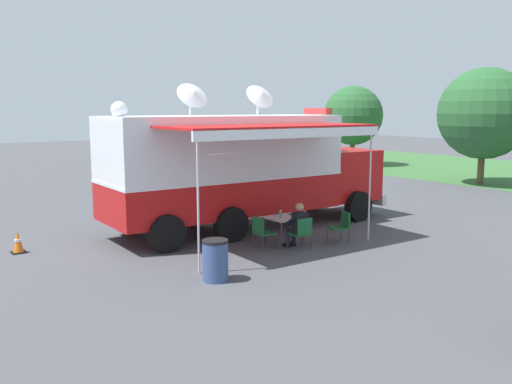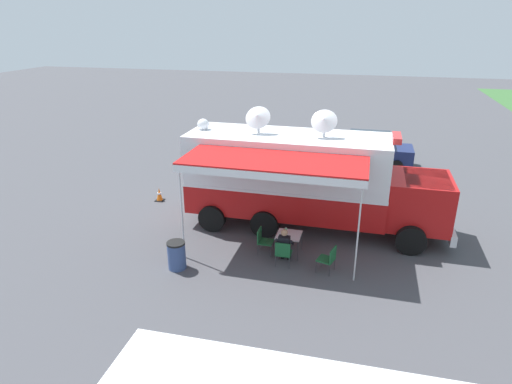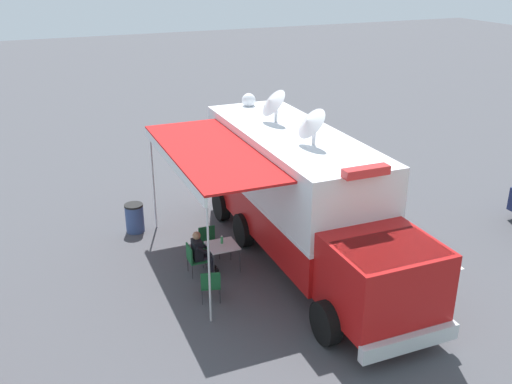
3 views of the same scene
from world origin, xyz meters
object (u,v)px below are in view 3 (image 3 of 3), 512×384
at_px(folding_chair_at_table, 194,257).
at_px(command_truck, 302,194).
at_px(water_bottle, 222,240).
at_px(folding_table, 222,247).
at_px(folding_chair_spare_by_truck, 211,283).
at_px(folding_chair_beside_table, 208,240).
at_px(seated_responder, 200,251).
at_px(trash_bin, 135,218).
at_px(traffic_cone, 247,171).

bearing_deg(folding_chair_at_table, command_truck, 174.95).
xyz_separation_m(command_truck, water_bottle, (2.22, -0.34, -1.11)).
relative_size(folding_table, folding_chair_spare_by_truck, 0.93).
bearing_deg(folding_chair_beside_table, folding_chair_spare_by_truck, 72.78).
height_order(folding_table, seated_responder, seated_responder).
height_order(folding_chair_spare_by_truck, trash_bin, trash_bin).
height_order(folding_table, folding_chair_spare_by_truck, folding_chair_spare_by_truck).
distance_m(command_truck, traffic_cone, 6.74).
relative_size(folding_table, traffic_cone, 1.39).
bearing_deg(folding_chair_beside_table, command_truck, 155.31).
bearing_deg(water_bottle, folding_chair_beside_table, -78.76).
distance_m(folding_chair_at_table, traffic_cone, 7.39).
xyz_separation_m(water_bottle, folding_chair_spare_by_truck, (0.84, 1.50, -0.32)).
bearing_deg(folding_chair_spare_by_truck, traffic_cone, -118.04).
bearing_deg(folding_chair_spare_by_truck, water_bottle, -119.37).
height_order(water_bottle, folding_chair_spare_by_truck, water_bottle).
distance_m(command_truck, water_bottle, 2.50).
xyz_separation_m(folding_chair_at_table, seated_responder, (-0.19, 0.00, 0.14)).
distance_m(folding_table, folding_chair_spare_by_truck, 1.62).
height_order(water_bottle, folding_chair_beside_table, water_bottle).
bearing_deg(folding_chair_spare_by_truck, seated_responder, -98.19).
bearing_deg(command_truck, trash_bin, -41.36).
distance_m(folding_chair_at_table, folding_chair_spare_by_truck, 1.43).
xyz_separation_m(command_truck, folding_chair_at_table, (3.04, -0.27, -1.43)).
bearing_deg(command_truck, folding_table, -6.03).
bearing_deg(trash_bin, folding_table, 117.81).
distance_m(folding_chair_at_table, folding_chair_beside_table, 1.06).
bearing_deg(folding_chair_spare_by_truck, folding_chair_beside_table, -107.22).
xyz_separation_m(folding_table, traffic_cone, (-3.24, -6.22, -0.39)).
bearing_deg(seated_responder, traffic_cone, -121.89).
relative_size(command_truck, trash_bin, 10.45).
height_order(folding_table, trash_bin, trash_bin).
height_order(water_bottle, trash_bin, water_bottle).
bearing_deg(traffic_cone, seated_responder, 58.11).
xyz_separation_m(water_bottle, seated_responder, (0.64, 0.07, -0.18)).
xyz_separation_m(water_bottle, trash_bin, (1.74, -3.14, -0.38)).
bearing_deg(folding_chair_at_table, folding_table, 177.69).
distance_m(trash_bin, traffic_cone, 5.78).
relative_size(water_bottle, seated_responder, 0.18).
xyz_separation_m(command_truck, folding_table, (2.24, -0.24, -1.27)).
height_order(seated_responder, trash_bin, seated_responder).
bearing_deg(traffic_cone, water_bottle, 62.29).
bearing_deg(traffic_cone, trash_bin, 30.97).
relative_size(folding_chair_at_table, traffic_cone, 1.50).
relative_size(folding_chair_spare_by_truck, seated_responder, 0.70).
bearing_deg(trash_bin, command_truck, 138.64).
bearing_deg(command_truck, traffic_cone, -98.76).
bearing_deg(traffic_cone, command_truck, 81.24).
bearing_deg(folding_chair_beside_table, trash_bin, -56.40).
bearing_deg(folding_chair_beside_table, folding_table, 98.05).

